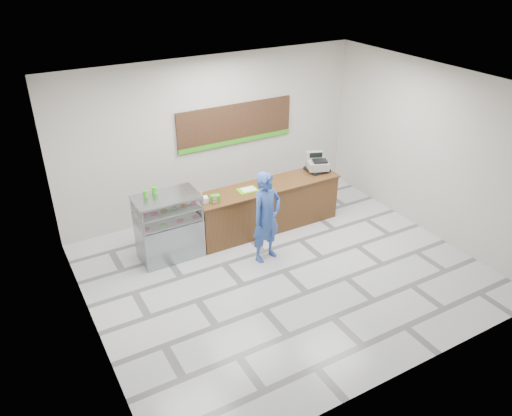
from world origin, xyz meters
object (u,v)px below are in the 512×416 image
customer (267,217)px  serving_tray (247,190)px  display_case (169,226)px  cash_register (317,164)px  sales_counter (267,207)px

customer → serving_tray: bearing=69.6°
display_case → serving_tray: display_case is taller
cash_register → sales_counter: bearing=-154.2°
sales_counter → customer: bearing=-121.7°
sales_counter → serving_tray: (-0.49, -0.01, 0.52)m
display_case → serving_tray: size_ratio=3.23×
cash_register → customer: size_ratio=0.32×
serving_tray → customer: size_ratio=0.22×
cash_register → customer: 2.24m
sales_counter → cash_register: size_ratio=5.56×
display_case → customer: (1.61, -0.98, 0.24)m
cash_register → customer: bearing=-129.5°
serving_tray → customer: 0.99m
sales_counter → display_case: size_ratio=2.45×
serving_tray → cash_register: bearing=5.6°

